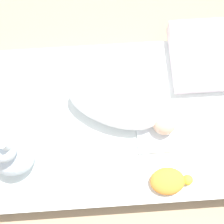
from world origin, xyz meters
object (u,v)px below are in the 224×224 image
(pillow, at_px, (203,56))
(turtle_plush, at_px, (169,181))
(swaddled_baby, at_px, (118,107))
(bunny_plush, at_px, (12,153))

(pillow, bearing_deg, turtle_plush, -111.78)
(swaddled_baby, distance_m, bunny_plush, 0.53)
(bunny_plush, distance_m, turtle_plush, 0.73)
(pillow, bearing_deg, bunny_plush, -154.49)
(swaddled_baby, xyz_separation_m, turtle_plush, (0.21, -0.36, -0.05))
(swaddled_baby, bearing_deg, turtle_plush, -35.94)
(pillow, bearing_deg, swaddled_baby, -150.90)
(swaddled_baby, xyz_separation_m, pillow, (0.46, 0.26, -0.03))
(bunny_plush, xyz_separation_m, turtle_plush, (0.71, -0.16, -0.09))
(bunny_plush, bearing_deg, pillow, 25.51)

